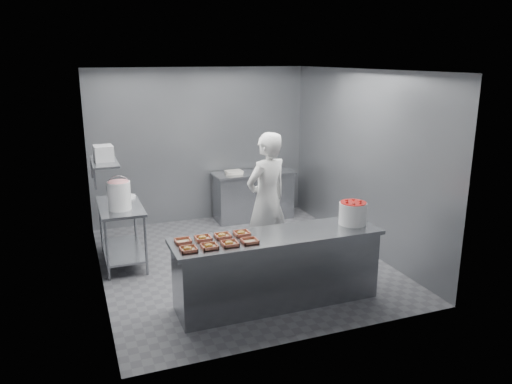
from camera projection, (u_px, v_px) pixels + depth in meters
floor at (242, 262)px, 7.47m from camera, size 4.50×4.50×0.00m
ceiling at (240, 70)px, 6.74m from camera, size 4.50×4.50×0.00m
wall_back at (201, 145)px, 9.14m from camera, size 4.00×0.04×2.80m
wall_left at (94, 183)px, 6.42m from camera, size 0.04×4.50×2.80m
wall_right at (362, 161)px, 7.79m from camera, size 0.04×4.50×2.80m
service_counter at (277, 269)px, 6.14m from camera, size 2.60×0.70×0.90m
prep_table at (121, 225)px, 7.30m from camera, size 0.60×1.20×0.90m
back_counter at (253, 195)px, 9.38m from camera, size 1.50×0.60×0.90m
wall_shelf at (104, 162)px, 6.99m from camera, size 0.35×0.90×0.03m
tray_0 at (188, 249)px, 5.50m from camera, size 0.19×0.18×0.06m
tray_1 at (209, 246)px, 5.59m from camera, size 0.19×0.18×0.06m
tray_2 at (230, 243)px, 5.67m from camera, size 0.19×0.18×0.06m
tray_3 at (250, 241)px, 5.75m from camera, size 0.19×0.18×0.04m
tray_4 at (183, 241)px, 5.75m from camera, size 0.19×0.18×0.04m
tray_5 at (203, 238)px, 5.83m from camera, size 0.19×0.18×0.06m
tray_6 at (223, 236)px, 5.91m from camera, size 0.19×0.18×0.06m
tray_7 at (242, 233)px, 6.00m from camera, size 0.19×0.18×0.06m
worker at (267, 200)px, 7.18m from camera, size 0.84×0.69×1.96m
strawberry_tub at (353, 212)px, 6.36m from camera, size 0.35×0.35×0.29m
glaze_bucket at (119, 195)px, 6.95m from camera, size 0.33×0.32×0.49m
bucket_lid at (125, 197)px, 7.57m from camera, size 0.43×0.43×0.03m
rag at (123, 196)px, 7.64m from camera, size 0.14×0.12×0.02m
appliance at (103, 153)px, 6.95m from camera, size 0.27×0.30×0.22m
paper_stack at (234, 172)px, 9.12m from camera, size 0.32×0.25×0.06m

